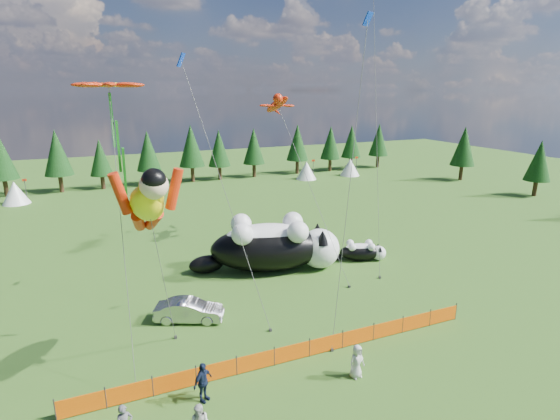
% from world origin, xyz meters
% --- Properties ---
extents(ground, '(160.00, 160.00, 0.00)m').
position_xyz_m(ground, '(0.00, 0.00, 0.00)').
color(ground, '#0E380A').
rests_on(ground, ground).
extents(safety_fence, '(22.06, 0.06, 1.10)m').
position_xyz_m(safety_fence, '(0.00, -3.00, 0.50)').
color(safety_fence, '#262626').
rests_on(safety_fence, ground).
extents(tree_line, '(90.00, 4.00, 8.00)m').
position_xyz_m(tree_line, '(0.00, 45.00, 4.00)').
color(tree_line, black).
rests_on(tree_line, ground).
extents(festival_tents, '(50.00, 3.20, 2.80)m').
position_xyz_m(festival_tents, '(11.00, 40.00, 1.40)').
color(festival_tents, white).
rests_on(festival_tents, ground).
extents(cat_large, '(11.56, 6.37, 4.25)m').
position_xyz_m(cat_large, '(3.70, 8.55, 2.02)').
color(cat_large, black).
rests_on(cat_large, ground).
extents(cat_small, '(4.32, 2.68, 1.62)m').
position_xyz_m(cat_small, '(11.14, 7.52, 0.77)').
color(cat_small, black).
rests_on(cat_small, ground).
extents(car, '(4.35, 2.95, 1.36)m').
position_xyz_m(car, '(-4.05, 3.21, 0.68)').
color(car, '#ABAAAF').
rests_on(car, ground).
extents(spectator_c, '(1.25, 1.11, 1.91)m').
position_xyz_m(spectator_c, '(-4.93, -4.16, 0.96)').
color(spectator_c, '#151F3A').
rests_on(spectator_c, ground).
extents(spectator_e, '(0.91, 0.66, 1.72)m').
position_xyz_m(spectator_e, '(2.36, -5.40, 0.86)').
color(spectator_e, beige).
rests_on(spectator_e, ground).
extents(superhero_kite, '(5.03, 6.11, 11.21)m').
position_xyz_m(superhero_kite, '(-6.45, -1.85, 8.81)').
color(superhero_kite, yellow).
rests_on(superhero_kite, ground).
extents(gecko_kite, '(3.07, 13.69, 16.41)m').
position_xyz_m(gecko_kite, '(6.32, 14.23, 12.41)').
color(gecko_kite, red).
rests_on(gecko_kite, ground).
extents(flower_kite, '(3.41, 5.16, 14.09)m').
position_xyz_m(flower_kite, '(-7.46, 0.49, 13.64)').
color(flower_kite, red).
rests_on(flower_kite, ground).
extents(diamond_kite_a, '(3.67, 6.16, 16.61)m').
position_xyz_m(diamond_kite_a, '(-3.10, 5.43, 14.70)').
color(diamond_kite_a, '#0C34BD').
rests_on(diamond_kite_a, ground).
extents(diamond_kite_c, '(2.57, 1.52, 17.54)m').
position_xyz_m(diamond_kite_c, '(4.23, -1.93, 15.67)').
color(diamond_kite_c, '#0C34BD').
rests_on(diamond_kite_c, ground).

